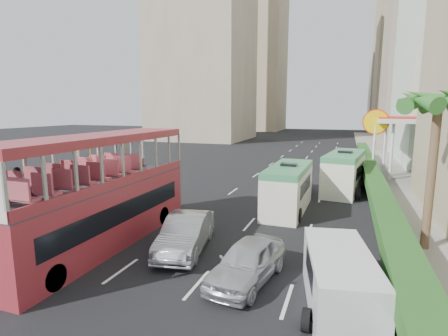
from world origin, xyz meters
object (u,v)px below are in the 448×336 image
at_px(double_decker_bus, 100,191).
at_px(panel_van_near, 339,281).
at_px(panel_van_far, 348,166).
at_px(palm_tree, 431,176).
at_px(van_asset, 297,192).
at_px(car_silver_lane_b, 247,280).
at_px(shell_station, 412,147).
at_px(minibus_far, 344,172).
at_px(minibus_near, 288,188).
at_px(car_silver_lane_a, 186,250).

bearing_deg(double_decker_bus, panel_van_near, -10.42).
xyz_separation_m(panel_van_far, palm_tree, (3.22, -16.72, 2.28)).
relative_size(van_asset, panel_van_far, 0.79).
distance_m(panel_van_near, panel_van_far, 22.63).
height_order(car_silver_lane_b, shell_station, shell_station).
height_order(minibus_far, shell_station, shell_station).
relative_size(panel_van_near, shell_station, 0.57).
xyz_separation_m(minibus_near, panel_van_far, (3.46, 12.36, -0.29)).
xyz_separation_m(car_silver_lane_b, panel_van_near, (3.17, -0.80, 0.92)).
distance_m(van_asset, palm_tree, 12.14).
relative_size(double_decker_bus, minibus_far, 1.65).
height_order(minibus_near, shell_station, shell_station).
distance_m(car_silver_lane_a, car_silver_lane_b, 3.76).
xyz_separation_m(car_silver_lane_a, car_silver_lane_b, (3.31, -1.78, 0.00)).
relative_size(minibus_far, shell_station, 0.83).
bearing_deg(panel_van_near, double_decker_bus, 158.88).
bearing_deg(palm_tree, minibus_far, 108.04).
distance_m(panel_van_near, palm_tree, 7.26).
distance_m(panel_van_near, shell_station, 25.60).
distance_m(panel_van_far, palm_tree, 17.18).
bearing_deg(van_asset, panel_van_near, -84.56).
distance_m(minibus_near, minibus_far, 7.15).
relative_size(car_silver_lane_a, minibus_near, 0.76).
bearing_deg(palm_tree, panel_van_far, 100.89).
bearing_deg(van_asset, minibus_far, 14.70).
relative_size(panel_van_far, palm_tree, 0.86).
distance_m(van_asset, panel_van_near, 15.76).
relative_size(panel_van_near, palm_tree, 0.72).
bearing_deg(panel_van_far, panel_van_near, -83.81).
bearing_deg(minibus_near, palm_tree, -31.78).
bearing_deg(car_silver_lane_a, panel_van_far, 61.09).
xyz_separation_m(van_asset, minibus_far, (3.30, 1.31, 1.48)).
bearing_deg(car_silver_lane_b, double_decker_bus, -179.44).
bearing_deg(van_asset, palm_tree, -61.21).
distance_m(car_silver_lane_a, panel_van_far, 21.17).
relative_size(panel_van_far, shell_station, 0.69).
xyz_separation_m(minibus_near, panel_van_near, (3.24, -10.27, -0.48)).
bearing_deg(panel_van_far, shell_station, 29.51).
bearing_deg(car_silver_lane_b, car_silver_lane_a, 161.05).
bearing_deg(car_silver_lane_a, van_asset, 65.90).
distance_m(double_decker_bus, minibus_far, 18.03).
relative_size(minibus_far, palm_tree, 1.04).
relative_size(van_asset, palm_tree, 0.68).
bearing_deg(palm_tree, car_silver_lane_a, -161.45).
xyz_separation_m(double_decker_bus, minibus_near, (7.12, 8.36, -1.14)).
bearing_deg(shell_station, minibus_far, -124.74).
bearing_deg(van_asset, car_silver_lane_b, -96.13).
relative_size(car_silver_lane_b, van_asset, 0.99).
height_order(double_decker_bus, palm_tree, palm_tree).
relative_size(car_silver_lane_b, panel_van_far, 0.79).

